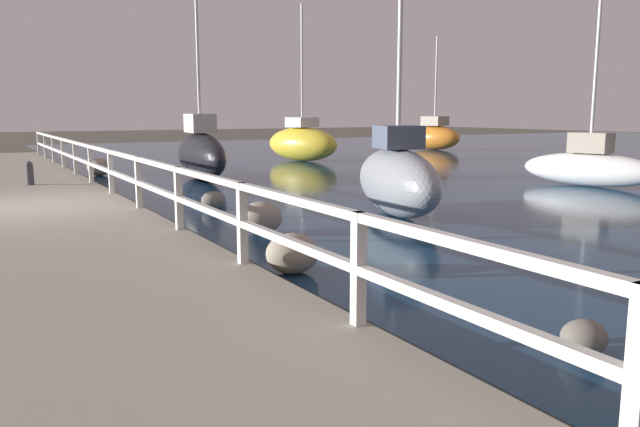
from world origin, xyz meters
The scene contains 14 objects.
ground_plane centered at (0.00, 0.00, 0.00)m, with size 120.00×120.00×0.00m, color #4C473D.
dock_walkway centered at (0.00, 0.00, 0.12)m, with size 4.06×36.00×0.23m.
railing centered at (1.93, 0.00, 0.88)m, with size 0.10×32.50×0.96m.
boulder_near_dock centered at (2.86, 7.80, 0.28)m, with size 0.76×0.68×0.57m.
boulder_far_strip centered at (3.51, -9.73, 0.15)m, with size 0.40×0.36×0.30m.
boulder_downstream centered at (3.36, -3.59, 0.27)m, with size 0.73×0.65×0.54m.
boulder_water_edge centered at (2.63, -6.15, 0.26)m, with size 0.68×0.61×0.51m.
boulder_mid_strip centered at (3.60, -0.64, 0.19)m, with size 0.50×0.45×0.38m.
mooring_bollard centered at (0.52, 3.93, 0.53)m, with size 0.18×0.18×0.58m.
sailboat_orange centered at (21.51, 13.68, 0.75)m, with size 2.22×3.39×6.01m.
sailboat_gray centered at (6.44, -3.20, 0.75)m, with size 2.04×3.68×7.34m.
sailboat_black centered at (5.30, 5.06, 0.82)m, with size 1.32×4.25×8.19m.
sailboat_yellow centered at (11.39, 10.02, 0.76)m, with size 2.58×3.93×6.32m.
sailboat_white centered at (13.97, -1.82, 0.57)m, with size 1.92×3.87×6.29m.
Camera 1 is at (-0.84, -12.94, 2.00)m, focal length 35.00 mm.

